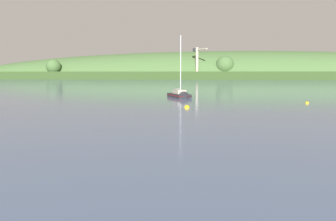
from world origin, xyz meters
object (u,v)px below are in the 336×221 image
(sailboat_near_mooring, at_px, (181,96))
(mooring_buoy_midchannel, at_px, (307,103))
(mooring_buoy_foreground, at_px, (187,108))
(dockside_crane, at_px, (197,64))

(sailboat_near_mooring, xyz_separation_m, mooring_buoy_midchannel, (18.84, -8.33, -0.20))
(mooring_buoy_foreground, bearing_deg, mooring_buoy_midchannel, 30.78)
(dockside_crane, bearing_deg, mooring_buoy_midchannel, -27.27)
(mooring_buoy_foreground, bearing_deg, sailboat_near_mooring, 100.84)
(dockside_crane, bearing_deg, sailboat_near_mooring, -33.39)
(mooring_buoy_foreground, xyz_separation_m, mooring_buoy_midchannel, (15.48, 9.22, 0.00))
(mooring_buoy_foreground, relative_size, mooring_buoy_midchannel, 1.22)
(dockside_crane, relative_size, mooring_buoy_foreground, 25.91)
(sailboat_near_mooring, bearing_deg, mooring_buoy_foreground, -18.35)
(dockside_crane, distance_m, sailboat_near_mooring, 159.17)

